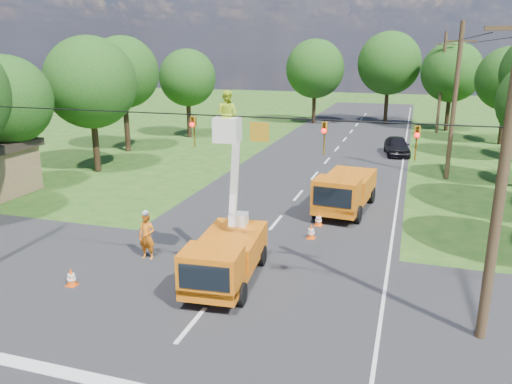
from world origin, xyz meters
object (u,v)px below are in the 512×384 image
(ground_worker, at_px, (147,236))
(tree_left_f, at_px, (188,78))
(pole_right_mid, at_px, (454,101))
(distant_car, at_px, (397,146))
(traffic_cone_2, at_px, (311,232))
(pole_right_far, at_px, (441,82))
(tree_left_d, at_px, (90,83))
(second_truck, at_px, (345,191))
(tree_far_b, at_px, (389,63))
(tree_left_c, at_px, (7,101))
(tree_left_e, at_px, (123,72))
(tree_right_e, at_px, (508,79))
(traffic_cone_3, at_px, (319,219))
(traffic_cone_6, at_px, (357,191))
(bucket_truck, at_px, (226,245))
(tree_far_c, at_px, (452,72))
(tree_far_a, at_px, (315,69))
(pole_right_near, at_px, (503,171))
(traffic_cone_4, at_px, (71,277))

(ground_worker, relative_size, tree_left_f, 0.23)
(pole_right_mid, bearing_deg, ground_worker, -124.87)
(distant_car, bearing_deg, traffic_cone_2, -107.52)
(pole_right_far, xyz_separation_m, tree_left_d, (-23.50, -25.00, 1.02))
(second_truck, xyz_separation_m, traffic_cone_2, (-0.88, -4.48, -0.79))
(second_truck, distance_m, tree_far_b, 34.55)
(tree_left_c, distance_m, tree_left_e, 13.05)
(distant_car, height_order, tree_right_e, tree_right_e)
(tree_left_c, height_order, tree_far_b, tree_far_b)
(ground_worker, height_order, tree_left_c, tree_left_c)
(tree_left_e, bearing_deg, ground_worker, -56.80)
(traffic_cone_3, xyz_separation_m, traffic_cone_6, (1.22, 5.54, 0.00))
(second_truck, bearing_deg, tree_right_e, 71.04)
(pole_right_mid, bearing_deg, tree_right_e, 70.54)
(bucket_truck, relative_size, traffic_cone_2, 9.80)
(traffic_cone_3, bearing_deg, second_truck, 71.79)
(pole_right_mid, relative_size, tree_left_f, 1.19)
(ground_worker, distance_m, traffic_cone_6, 13.60)
(second_truck, distance_m, tree_far_c, 32.14)
(second_truck, bearing_deg, tree_far_a, 109.20)
(bucket_truck, xyz_separation_m, pole_right_near, (8.52, -1.17, 3.61))
(traffic_cone_6, xyz_separation_m, tree_right_e, (10.50, 21.21, 5.45))
(second_truck, relative_size, traffic_cone_3, 8.58)
(tree_far_b, distance_m, tree_far_c, 7.20)
(tree_left_c, height_order, tree_right_e, tree_right_e)
(ground_worker, distance_m, tree_left_f, 30.20)
(traffic_cone_6, bearing_deg, tree_left_d, 176.21)
(second_truck, xyz_separation_m, pole_right_mid, (5.55, 9.08, 3.95))
(pole_right_near, height_order, tree_left_d, pole_right_near)
(traffic_cone_3, relative_size, tree_right_e, 0.08)
(distant_car, relative_size, tree_far_b, 0.43)
(tree_right_e, bearing_deg, traffic_cone_4, -118.05)
(tree_left_d, bearing_deg, tree_far_c, 47.78)
(traffic_cone_6, bearing_deg, pole_right_mid, 50.05)
(ground_worker, distance_m, tree_far_b, 43.69)
(traffic_cone_2, height_order, tree_left_e, tree_left_e)
(pole_right_far, bearing_deg, tree_left_e, -144.57)
(pole_right_near, bearing_deg, tree_far_b, 96.97)
(bucket_truck, bearing_deg, distant_car, 74.12)
(bucket_truck, bearing_deg, pole_right_near, -12.70)
(traffic_cone_4, height_order, tree_left_c, tree_left_c)
(ground_worker, relative_size, tree_right_e, 0.23)
(pole_right_far, height_order, tree_left_f, pole_right_far)
(ground_worker, bearing_deg, tree_left_f, 110.70)
(traffic_cone_2, distance_m, tree_far_c, 36.77)
(traffic_cone_4, bearing_deg, tree_left_e, 116.82)
(pole_right_mid, bearing_deg, tree_left_f, 156.77)
(tree_left_d, bearing_deg, tree_left_f, 89.24)
(traffic_cone_4, relative_size, tree_left_f, 0.08)
(traffic_cone_3, bearing_deg, traffic_cone_6, 77.57)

